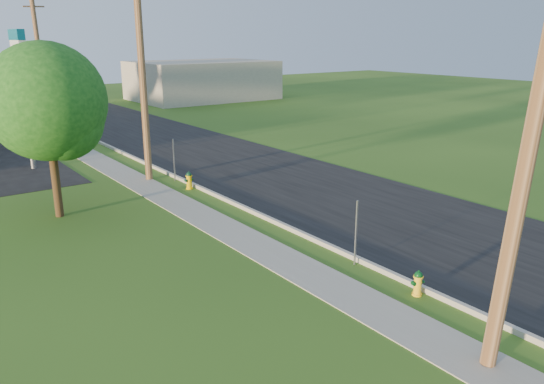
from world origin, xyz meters
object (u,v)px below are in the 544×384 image
at_px(price_pylon, 20,60).
at_px(utility_pole_near, 532,132).
at_px(tree_verge, 50,106).
at_px(hydrant_mid, 189,180).
at_px(utility_pole_far, 40,61).
at_px(utility_pole_mid, 142,73).
at_px(hydrant_far, 89,137).
at_px(hydrant_near, 418,283).

bearing_deg(price_pylon, utility_pole_near, -80.58).
bearing_deg(price_pylon, tree_verge, -96.26).
height_order(tree_verge, hydrant_mid, tree_verge).
relative_size(utility_pole_far, hydrant_mid, 11.82).
distance_m(utility_pole_mid, hydrant_far, 11.53).
xyz_separation_m(utility_pole_mid, hydrant_far, (0.59, 10.56, -4.58)).
height_order(utility_pole_mid, hydrant_mid, utility_pole_mid).
distance_m(price_pylon, hydrant_near, 21.78).
distance_m(hydrant_mid, hydrant_far, 13.16).
relative_size(hydrant_near, hydrant_mid, 0.88).
relative_size(utility_pole_mid, utility_pole_far, 1.03).
bearing_deg(hydrant_near, utility_pole_near, -105.54).
bearing_deg(utility_pole_mid, utility_pole_far, 90.00).
bearing_deg(hydrant_near, price_pylon, 102.81).
bearing_deg(hydrant_far, hydrant_near, -89.54).
relative_size(hydrant_near, hydrant_far, 0.92).
height_order(price_pylon, hydrant_far, price_pylon).
bearing_deg(hydrant_near, tree_verge, 115.03).
distance_m(utility_pole_far, hydrant_far, 8.68).
distance_m(utility_pole_mid, utility_pole_far, 18.00).
distance_m(utility_pole_far, tree_verge, 21.64).
height_order(utility_pole_near, tree_verge, utility_pole_near).
bearing_deg(utility_pole_mid, hydrant_near, -87.00).
height_order(utility_pole_near, hydrant_mid, utility_pole_near).
distance_m(price_pylon, hydrant_far, 8.45).
height_order(utility_pole_near, hydrant_near, utility_pole_near).
bearing_deg(hydrant_mid, hydrant_far, 90.74).
relative_size(price_pylon, hydrant_mid, 8.52).
distance_m(utility_pole_mid, hydrant_near, 15.85).
relative_size(hydrant_mid, hydrant_far, 1.05).
relative_size(tree_verge, hydrant_far, 8.33).
bearing_deg(utility_pole_far, price_pylon, -107.33).
bearing_deg(price_pylon, hydrant_mid, -60.08).
xyz_separation_m(utility_pole_far, tree_verge, (-4.84, -21.08, -0.68)).
bearing_deg(utility_pole_near, hydrant_mid, 87.18).
height_order(utility_pole_far, tree_verge, utility_pole_far).
bearing_deg(utility_pole_far, utility_pole_mid, -90.00).
relative_size(price_pylon, hydrant_near, 9.67).
bearing_deg(utility_pole_near, utility_pole_mid, 90.00).
bearing_deg(utility_pole_mid, price_pylon, 125.34).
bearing_deg(price_pylon, utility_pole_mid, -54.66).
height_order(utility_pole_mid, tree_verge, utility_pole_mid).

